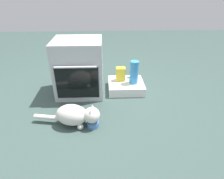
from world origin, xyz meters
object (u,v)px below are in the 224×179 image
object	(u,v)px
oven	(79,68)
water_bottle	(134,72)
pantry_cabinet	(126,86)
food_bowl	(93,123)
soda_can	(132,73)
cat	(76,115)
snack_bag	(121,74)

from	to	relation	value
oven	water_bottle	world-z (taller)	oven
pantry_cabinet	food_bowl	xyz separation A→B (m)	(-0.41, -0.74, -0.02)
food_bowl	oven	bearing A→B (deg)	105.04
food_bowl	soda_can	size ratio (longest dim) A/B	1.02
food_bowl	soda_can	bearing A→B (deg)	59.97
cat	soda_can	world-z (taller)	soda_can
oven	snack_bag	size ratio (longest dim) A/B	3.85
cat	food_bowl	bearing A→B (deg)	-0.00
food_bowl	snack_bag	world-z (taller)	snack_bag
pantry_cabinet	cat	bearing A→B (deg)	-129.01
pantry_cabinet	oven	bearing A→B (deg)	-177.02
soda_can	oven	bearing A→B (deg)	-166.12
food_bowl	soda_can	xyz separation A→B (m)	(0.51, 0.88, 0.14)
cat	snack_bag	xyz separation A→B (m)	(0.50, 0.77, 0.08)
pantry_cabinet	food_bowl	size ratio (longest dim) A/B	3.78
food_bowl	cat	xyz separation A→B (m)	(-0.17, 0.03, 0.09)
food_bowl	water_bottle	distance (m)	0.90
pantry_cabinet	cat	distance (m)	0.91
food_bowl	water_bottle	size ratio (longest dim) A/B	0.41
food_bowl	soda_can	world-z (taller)	soda_can
water_bottle	pantry_cabinet	bearing A→B (deg)	164.64
oven	soda_can	bearing A→B (deg)	13.88
pantry_cabinet	food_bowl	distance (m)	0.84
food_bowl	snack_bag	xyz separation A→B (m)	(0.34, 0.79, 0.17)
cat	snack_bag	distance (m)	0.92
cat	snack_bag	world-z (taller)	snack_bag
oven	soda_can	world-z (taller)	oven
snack_bag	water_bottle	distance (m)	0.19
water_bottle	cat	bearing A→B (deg)	-134.40
pantry_cabinet	water_bottle	distance (m)	0.23
soda_can	pantry_cabinet	bearing A→B (deg)	-125.40
cat	soda_can	xyz separation A→B (m)	(0.67, 0.85, 0.05)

